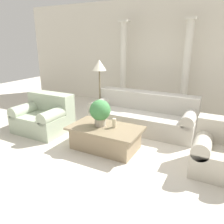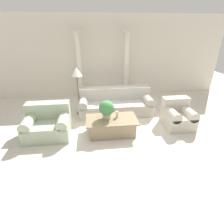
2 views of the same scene
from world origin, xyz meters
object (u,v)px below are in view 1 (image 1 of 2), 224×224
(potted_plant, at_px, (100,111))
(armchair, at_px, (219,150))
(sofa_long, at_px, (143,115))
(coffee_table, at_px, (106,137))
(loveseat, at_px, (45,116))
(floor_lamp, at_px, (99,69))

(potted_plant, relative_size, armchair, 0.59)
(sofa_long, bearing_deg, potted_plant, -107.96)
(coffee_table, bearing_deg, potted_plant, 165.32)
(coffee_table, distance_m, armchair, 2.00)
(loveseat, relative_size, potted_plant, 2.24)
(sofa_long, xyz_separation_m, floor_lamp, (-1.22, 0.06, 1.01))
(sofa_long, height_order, loveseat, same)
(sofa_long, bearing_deg, coffee_table, -102.16)
(floor_lamp, distance_m, armchair, 3.30)
(potted_plant, bearing_deg, sofa_long, 72.04)
(floor_lamp, bearing_deg, potted_plant, -59.03)
(potted_plant, relative_size, floor_lamp, 0.33)
(sofa_long, height_order, armchair, sofa_long)
(potted_plant, bearing_deg, coffee_table, -14.68)
(sofa_long, height_order, floor_lamp, floor_lamp)
(loveseat, bearing_deg, coffee_table, -4.96)
(loveseat, distance_m, coffee_table, 1.72)
(sofa_long, relative_size, coffee_table, 1.76)
(sofa_long, height_order, coffee_table, sofa_long)
(armchair, bearing_deg, coffee_table, -174.20)
(floor_lamp, bearing_deg, loveseat, -122.33)
(loveseat, xyz_separation_m, floor_lamp, (0.77, 1.22, 0.99))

